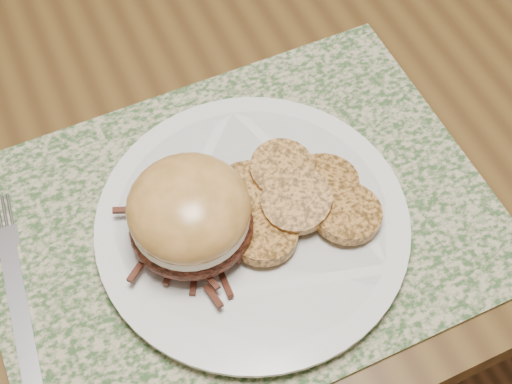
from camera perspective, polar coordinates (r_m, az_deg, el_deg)
ground at (r=1.45m, az=1.70°, el=-6.47°), size 3.50×3.50×0.00m
dining_table at (r=0.89m, az=2.81°, el=12.15°), size 1.50×0.90×0.75m
placemat at (r=0.64m, az=-1.35°, el=-2.37°), size 0.45×0.33×0.00m
dinner_plate at (r=0.63m, az=-0.28°, el=-2.63°), size 0.26×0.26×0.02m
pork_sandwich at (r=0.58m, az=-5.32°, el=-1.88°), size 0.13×0.12×0.08m
roasted_potatoes at (r=0.62m, az=2.92°, el=-0.55°), size 0.16×0.14×0.04m
fork at (r=0.64m, az=-18.73°, el=-6.99°), size 0.03×0.19×0.00m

